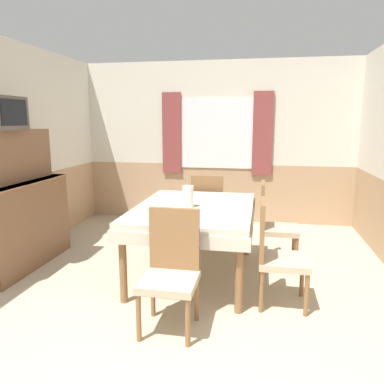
{
  "coord_description": "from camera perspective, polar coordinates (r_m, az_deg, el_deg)",
  "views": [
    {
      "loc": [
        0.73,
        -1.69,
        1.66
      ],
      "look_at": [
        0.02,
        2.1,
        0.92
      ],
      "focal_mm": 35.0,
      "sensor_mm": 36.0,
      "label": 1
    }
  ],
  "objects": [
    {
      "name": "wall_back",
      "position": [
        6.19,
        3.78,
        7.57
      ],
      "size": [
        4.77,
        0.1,
        2.6
      ],
      "color": "silver",
      "rests_on": "ground_plane"
    },
    {
      "name": "wall_left",
      "position": [
        4.9,
        -26.53,
        5.51
      ],
      "size": [
        0.05,
        4.82,
        2.6
      ],
      "color": "silver",
      "rests_on": "ground_plane"
    },
    {
      "name": "dining_table",
      "position": [
        3.98,
        0.35,
        -3.58
      ],
      "size": [
        1.25,
        1.68,
        0.77
      ],
      "color": "beige",
      "rests_on": "ground_plane"
    },
    {
      "name": "chair_right_far",
      "position": [
        4.46,
        12.18,
        -4.49
      ],
      "size": [
        0.44,
        0.44,
        0.96
      ],
      "rotation": [
        0.0,
        0.0,
        4.71
      ],
      "color": "brown",
      "rests_on": "ground_plane"
    },
    {
      "name": "chair_head_window",
      "position": [
        5.03,
        2.48,
        -2.51
      ],
      "size": [
        0.44,
        0.44,
        0.96
      ],
      "color": "brown",
      "rests_on": "ground_plane"
    },
    {
      "name": "chair_right_near",
      "position": [
        3.49,
        12.6,
        -8.82
      ],
      "size": [
        0.44,
        0.44,
        0.96
      ],
      "rotation": [
        0.0,
        0.0,
        4.71
      ],
      "color": "brown",
      "rests_on": "ground_plane"
    },
    {
      "name": "chair_head_near",
      "position": [
        3.06,
        -3.22,
        -11.44
      ],
      "size": [
        0.44,
        0.44,
        0.96
      ],
      "rotation": [
        0.0,
        0.0,
        3.14
      ],
      "color": "brown",
      "rests_on": "ground_plane"
    },
    {
      "name": "sideboard",
      "position": [
        4.67,
        -24.95,
        -2.4
      ],
      "size": [
        0.46,
        1.37,
        1.56
      ],
      "color": "brown",
      "rests_on": "ground_plane"
    },
    {
      "name": "tv",
      "position": [
        4.4,
        -26.98,
        10.65
      ],
      "size": [
        0.29,
        0.5,
        0.35
      ],
      "color": "#51473D",
      "rests_on": "sideboard"
    },
    {
      "name": "vase",
      "position": [
        3.88,
        -0.62,
        -0.7
      ],
      "size": [
        0.12,
        0.12,
        0.23
      ],
      "color": "silver",
      "rests_on": "dining_table"
    }
  ]
}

